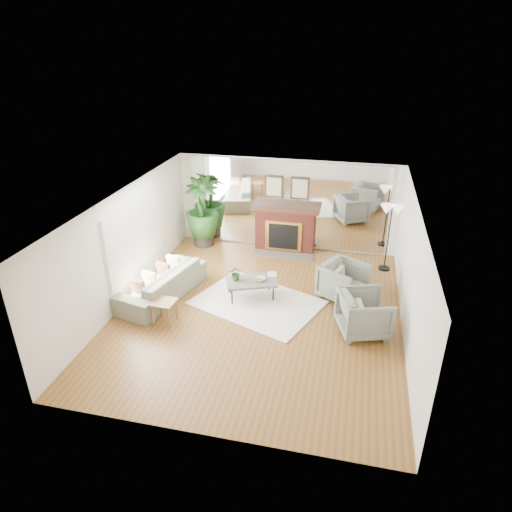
% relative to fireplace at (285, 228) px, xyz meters
% --- Properties ---
extents(ground, '(7.00, 7.00, 0.00)m').
position_rel_fireplace_xyz_m(ground, '(0.00, -3.26, -0.66)').
color(ground, brown).
rests_on(ground, ground).
extents(wall_left, '(0.02, 7.00, 2.50)m').
position_rel_fireplace_xyz_m(wall_left, '(-2.99, -3.26, 0.59)').
color(wall_left, white).
rests_on(wall_left, ground).
extents(wall_right, '(0.02, 7.00, 2.50)m').
position_rel_fireplace_xyz_m(wall_right, '(2.99, -3.26, 0.59)').
color(wall_right, white).
rests_on(wall_right, ground).
extents(wall_back, '(6.00, 0.02, 2.50)m').
position_rel_fireplace_xyz_m(wall_back, '(0.00, 0.23, 0.59)').
color(wall_back, white).
rests_on(wall_back, ground).
extents(mirror_panel, '(5.40, 0.04, 2.40)m').
position_rel_fireplace_xyz_m(mirror_panel, '(0.00, 0.21, 0.59)').
color(mirror_panel, silver).
rests_on(mirror_panel, wall_back).
extents(window_panel, '(0.04, 2.40, 1.50)m').
position_rel_fireplace_xyz_m(window_panel, '(-2.96, -2.86, 0.69)').
color(window_panel, '#B2E09E').
rests_on(window_panel, wall_left).
extents(fireplace, '(1.85, 0.83, 2.05)m').
position_rel_fireplace_xyz_m(fireplace, '(0.00, 0.00, 0.00)').
color(fireplace, maroon).
rests_on(fireplace, ground).
extents(area_rug, '(3.13, 2.71, 0.03)m').
position_rel_fireplace_xyz_m(area_rug, '(-0.11, -2.94, -0.65)').
color(area_rug, white).
rests_on(area_rug, ground).
extents(coffee_table, '(1.27, 1.01, 0.45)m').
position_rel_fireplace_xyz_m(coffee_table, '(-0.29, -2.73, -0.25)').
color(coffee_table, '#645C4F').
rests_on(coffee_table, ground).
extents(sofa, '(1.44, 2.51, 0.69)m').
position_rel_fireplace_xyz_m(sofa, '(-2.28, -3.12, -0.31)').
color(sofa, gray).
rests_on(sofa, ground).
extents(armchair_back, '(1.24, 1.23, 0.84)m').
position_rel_fireplace_xyz_m(armchair_back, '(1.73, -2.24, -0.24)').
color(armchair_back, slate).
rests_on(armchair_back, ground).
extents(armchair_front, '(1.20, 1.18, 0.87)m').
position_rel_fireplace_xyz_m(armchair_front, '(2.20, -3.53, -0.22)').
color(armchair_front, slate).
rests_on(armchair_front, ground).
extents(side_table, '(0.47, 0.47, 0.51)m').
position_rel_fireplace_xyz_m(side_table, '(-1.80, -4.10, -0.23)').
color(side_table, '#8D5F38').
rests_on(side_table, ground).
extents(potted_ficus, '(1.12, 1.12, 1.96)m').
position_rel_fireplace_xyz_m(potted_ficus, '(-2.30, -0.16, 0.39)').
color(potted_ficus, black).
rests_on(potted_ficus, ground).
extents(floor_lamp, '(0.56, 0.31, 1.73)m').
position_rel_fireplace_xyz_m(floor_lamp, '(2.70, -0.59, 0.81)').
color(floor_lamp, black).
rests_on(floor_lamp, ground).
extents(tabletop_plant, '(0.36, 0.33, 0.33)m').
position_rel_fireplace_xyz_m(tabletop_plant, '(-0.63, -2.77, -0.05)').
color(tabletop_plant, '#2E6324').
rests_on(tabletop_plant, coffee_table).
extents(fruit_bowl, '(0.29, 0.29, 0.06)m').
position_rel_fireplace_xyz_m(fruit_bowl, '(-0.11, -2.68, -0.18)').
color(fruit_bowl, '#8D5F38').
rests_on(fruit_bowl, coffee_table).
extents(book, '(0.25, 0.30, 0.02)m').
position_rel_fireplace_xyz_m(book, '(0.01, -2.38, -0.20)').
color(book, '#8D5F38').
rests_on(book, coffee_table).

